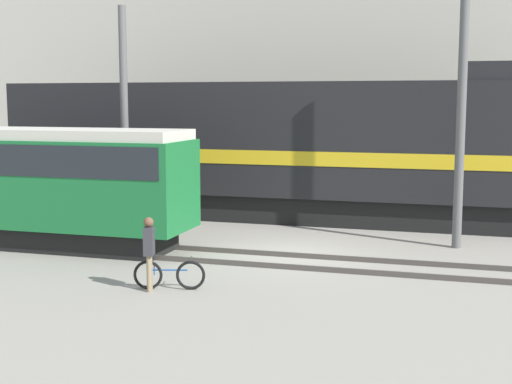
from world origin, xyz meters
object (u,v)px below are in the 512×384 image
(streetcar, at_px, (28,179))
(person, at_px, (149,246))
(freight_locomotive, at_px, (267,148))
(utility_pole_left, at_px, (124,119))
(utility_pole_center, at_px, (462,104))
(bicycle, at_px, (169,275))

(streetcar, distance_m, person, 6.94)
(freight_locomotive, bearing_deg, utility_pole_left, -139.60)
(streetcar, bearing_deg, utility_pole_center, 15.40)
(utility_pole_center, bearing_deg, utility_pole_left, 180.00)
(freight_locomotive, bearing_deg, utility_pole_center, -26.36)
(bicycle, bearing_deg, person, -146.78)
(utility_pole_center, bearing_deg, bicycle, -132.72)
(freight_locomotive, xyz_separation_m, utility_pole_left, (-4.07, -3.46, 1.14))
(freight_locomotive, relative_size, bicycle, 12.00)
(bicycle, bearing_deg, freight_locomotive, 93.20)
(streetcar, relative_size, utility_pole_center, 1.18)
(bicycle, relative_size, person, 0.95)
(utility_pole_left, bearing_deg, utility_pole_center, 0.00)
(freight_locomotive, relative_size, streetcar, 1.95)
(streetcar, xyz_separation_m, utility_pole_center, (12.56, 3.46, 2.28))
(freight_locomotive, height_order, streetcar, freight_locomotive)
(freight_locomotive, relative_size, person, 11.39)
(streetcar, distance_m, utility_pole_center, 13.23)
(freight_locomotive, xyz_separation_m, utility_pole_center, (6.98, -3.46, 1.68))
(freight_locomotive, distance_m, utility_pole_center, 7.97)
(utility_pole_center, bearing_deg, freight_locomotive, 153.64)
(freight_locomotive, height_order, person, freight_locomotive)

